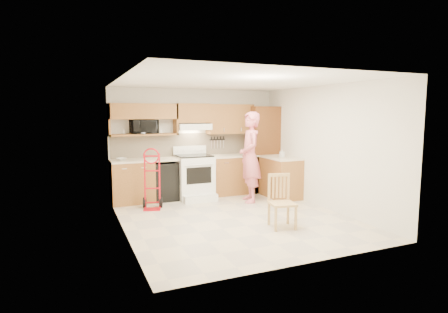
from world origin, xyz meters
TOP-DOWN VIEW (x-y plane):
  - floor at (0.00, 0.00)m, footprint 4.00×4.50m
  - ceiling at (0.00, 0.00)m, footprint 4.00×4.50m
  - wall_back at (0.00, 2.26)m, footprint 4.00×0.02m
  - wall_front at (0.00, -2.26)m, footprint 4.00×0.02m
  - wall_left at (-2.01, 0.00)m, footprint 0.02×4.50m
  - wall_right at (2.01, 0.00)m, footprint 0.02×4.50m
  - backsplash at (0.00, 2.23)m, footprint 3.92×0.03m
  - lower_cab_left at (-1.55, 1.95)m, footprint 0.90×0.60m
  - dishwasher at (-0.80, 1.95)m, footprint 0.60×0.60m
  - lower_cab_right at (0.83, 1.95)m, footprint 1.14×0.60m
  - countertop_left at (-1.25, 1.95)m, footprint 1.50×0.63m
  - countertop_right at (0.83, 1.95)m, footprint 1.14×0.63m
  - cab_return_right at (1.70, 1.15)m, footprint 0.60×1.00m
  - countertop_return at (1.70, 1.15)m, footprint 0.63×1.00m
  - pantry_tall at (1.65, 1.95)m, footprint 0.70×0.60m
  - upper_cab_left at (-1.25, 2.08)m, footprint 1.50×0.33m
  - upper_shelf_mw at (-1.25, 2.08)m, footprint 1.50×0.33m
  - upper_cab_center at (-0.12, 2.08)m, footprint 0.76×0.33m
  - upper_cab_right at (0.83, 2.08)m, footprint 1.14×0.33m
  - range_hood at (-0.12, 2.02)m, footprint 0.76×0.46m
  - knife_strip at (0.55, 2.21)m, footprint 0.40×0.05m
  - microwave at (-1.24, 2.08)m, footprint 0.60×0.44m
  - range at (-0.17, 1.78)m, footprint 0.80×1.05m
  - person at (0.85, 1.05)m, footprint 0.62×0.81m
  - hand_truck at (-1.27, 1.26)m, footprint 0.54×0.52m
  - dining_chair at (0.51, -0.83)m, footprint 0.49×0.52m
  - soap_bottle at (1.70, 1.10)m, footprint 0.09×0.09m
  - bowl at (-1.76, 1.95)m, footprint 0.26×0.26m

SIDE VIEW (x-z plane):
  - floor at x=0.00m, z-range -0.02..0.00m
  - dishwasher at x=-0.80m, z-range 0.00..0.85m
  - lower_cab_left at x=-1.55m, z-range 0.00..0.90m
  - lower_cab_right at x=0.83m, z-range 0.00..0.90m
  - cab_return_right at x=1.70m, z-range 0.00..0.90m
  - dining_chair at x=0.51m, z-range 0.00..0.91m
  - hand_truck at x=-1.27m, z-range 0.00..1.12m
  - range at x=-0.17m, z-range 0.00..1.18m
  - countertop_left at x=-1.25m, z-range 0.90..0.94m
  - countertop_right at x=0.83m, z-range 0.90..0.94m
  - countertop_return at x=1.70m, z-range 0.90..0.94m
  - bowl at x=-1.76m, z-range 0.94..0.99m
  - person at x=0.85m, z-range 0.00..1.98m
  - soap_bottle at x=1.70m, z-range 0.94..1.13m
  - pantry_tall at x=1.65m, z-range 0.00..2.10m
  - backsplash at x=0.00m, z-range 0.92..1.48m
  - knife_strip at x=0.55m, z-range 1.09..1.39m
  - wall_back at x=0.00m, z-range 0.00..2.50m
  - wall_front at x=0.00m, z-range 0.00..2.50m
  - wall_left at x=-2.01m, z-range 0.00..2.50m
  - wall_right at x=2.01m, z-range 0.00..2.50m
  - upper_shelf_mw at x=-1.25m, z-range 1.45..1.49m
  - range_hood at x=-0.12m, z-range 1.56..1.70m
  - microwave at x=-1.24m, z-range 1.49..1.80m
  - upper_cab_right at x=0.83m, z-range 1.45..2.15m
  - upper_cab_center at x=-0.12m, z-range 1.72..2.16m
  - upper_cab_left at x=-1.25m, z-range 1.81..2.15m
  - ceiling at x=0.00m, z-range 2.50..2.52m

